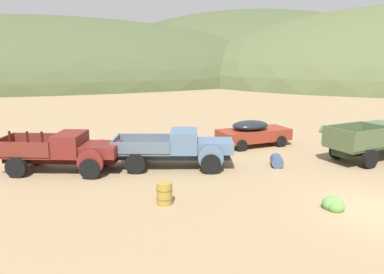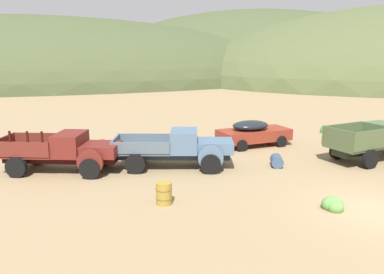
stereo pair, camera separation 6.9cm
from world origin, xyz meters
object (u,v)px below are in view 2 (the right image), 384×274
object	(u,v)px
truck_oxblood	(69,151)
oil_drum_foreground	(277,161)
truck_chalk_blue	(182,148)
oil_drum_by_truck	(164,193)
car_rust_red	(256,132)
truck_weathered_green	(383,140)

from	to	relation	value
truck_oxblood	oil_drum_foreground	bearing A→B (deg)	8.08
truck_chalk_blue	oil_drum_by_truck	bearing A→B (deg)	-96.51
car_rust_red	oil_drum_foreground	xyz separation A→B (m)	(-0.58, -4.44, -0.52)
truck_chalk_blue	car_rust_red	xyz separation A→B (m)	(5.23, 3.60, -0.17)
oil_drum_foreground	truck_weathered_green	bearing A→B (deg)	2.98
truck_weathered_green	oil_drum_foreground	world-z (taller)	truck_weathered_green
truck_weathered_green	truck_oxblood	bearing A→B (deg)	160.61
truck_oxblood	oil_drum_foreground	xyz separation A→B (m)	(10.08, -1.33, -0.70)
car_rust_red	oil_drum_foreground	bearing A→B (deg)	-108.24
truck_chalk_blue	oil_drum_by_truck	world-z (taller)	truck_chalk_blue
truck_oxblood	oil_drum_by_truck	xyz separation A→B (m)	(3.87, -5.00, -0.57)
truck_weathered_green	oil_drum_foreground	distance (m)	6.25
truck_oxblood	truck_weathered_green	distance (m)	16.31
truck_oxblood	truck_chalk_blue	size ratio (longest dim) A/B	0.97
car_rust_red	truck_weathered_green	size ratio (longest dim) A/B	0.77
truck_oxblood	truck_weathered_green	size ratio (longest dim) A/B	0.93
truck_weathered_green	oil_drum_by_truck	bearing A→B (deg)	-178.01
truck_chalk_blue	truck_weathered_green	bearing A→B (deg)	9.88
truck_chalk_blue	truck_weathered_green	distance (m)	10.86
truck_chalk_blue	truck_weathered_green	world-z (taller)	truck_weathered_green
truck_weathered_green	oil_drum_by_truck	distance (m)	13.05
oil_drum_foreground	oil_drum_by_truck	size ratio (longest dim) A/B	1.15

